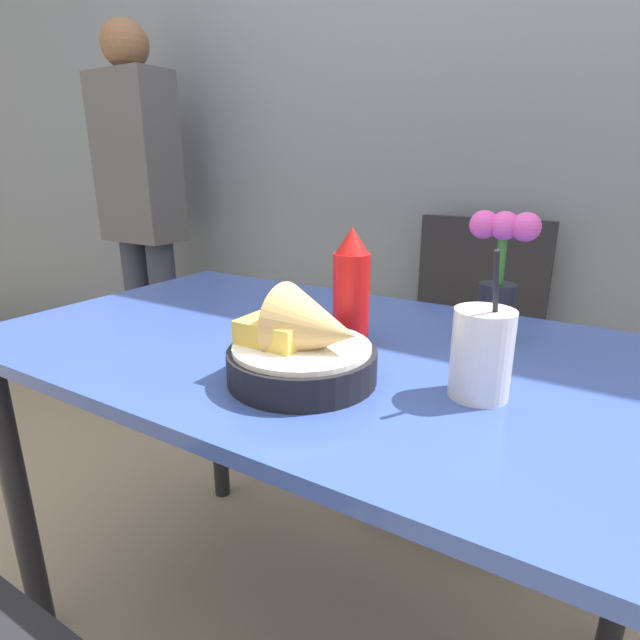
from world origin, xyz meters
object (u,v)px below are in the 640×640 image
at_px(ketchup_bottle, 351,288).
at_px(chair_far_window, 468,341).
at_px(drink_cup, 481,356).
at_px(food_basket, 306,348).
at_px(person_standing, 142,206).
at_px(flower_vase, 499,272).

bearing_deg(ketchup_bottle, chair_far_window, 87.06).
xyz_separation_m(chair_far_window, drink_cup, (0.22, -0.82, 0.27)).
relative_size(food_basket, person_standing, 0.14).
distance_m(food_basket, person_standing, 1.53).
distance_m(chair_far_window, ketchup_bottle, 0.78).
relative_size(food_basket, drink_cup, 1.06).
bearing_deg(drink_cup, person_standing, 155.28).
bearing_deg(ketchup_bottle, flower_vase, 35.81).
xyz_separation_m(food_basket, person_standing, (-1.31, 0.80, 0.10)).
bearing_deg(food_basket, ketchup_bottle, 97.65).
relative_size(food_basket, ketchup_bottle, 1.07).
distance_m(drink_cup, person_standing, 1.70).
xyz_separation_m(flower_vase, person_standing, (-1.50, 0.45, 0.03)).
xyz_separation_m(ketchup_bottle, person_standing, (-1.28, 0.61, 0.05)).
distance_m(chair_far_window, flower_vase, 0.68).
distance_m(chair_far_window, person_standing, 1.37).
bearing_deg(chair_far_window, drink_cup, -74.75).
bearing_deg(person_standing, drink_cup, -24.72).
height_order(ketchup_bottle, person_standing, person_standing).
distance_m(chair_far_window, drink_cup, 0.89).
bearing_deg(person_standing, chair_far_window, 4.77).
bearing_deg(person_standing, ketchup_bottle, -25.31).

